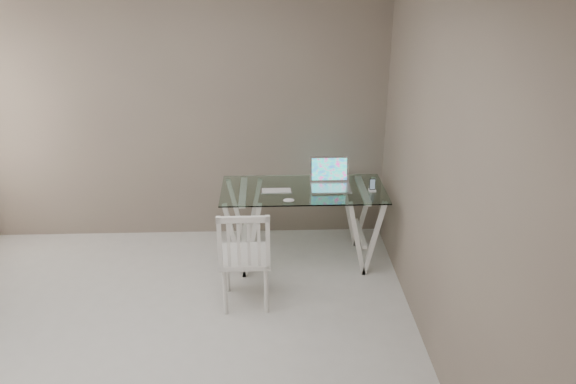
# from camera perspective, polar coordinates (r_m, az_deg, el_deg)

# --- Properties ---
(room) EXTENTS (4.50, 4.52, 2.71)m
(room) POSITION_cam_1_polar(r_m,az_deg,el_deg) (3.40, -17.34, 4.34)
(room) COLOR #BCB9B4
(room) RESTS_ON ground
(desk) EXTENTS (1.50, 0.70, 0.75)m
(desk) POSITION_cam_1_polar(r_m,az_deg,el_deg) (5.29, 1.51, -3.31)
(desk) COLOR silver
(desk) RESTS_ON ground
(chair) EXTENTS (0.42, 0.42, 0.90)m
(chair) POSITION_cam_1_polar(r_m,az_deg,el_deg) (4.57, -4.41, -6.39)
(chair) COLOR silver
(chair) RESTS_ON ground
(laptop) EXTENTS (0.36, 0.31, 0.25)m
(laptop) POSITION_cam_1_polar(r_m,az_deg,el_deg) (5.20, 4.30, 1.24)
(laptop) COLOR silver
(laptop) RESTS_ON desk
(keyboard) EXTENTS (0.28, 0.12, 0.01)m
(keyboard) POSITION_cam_1_polar(r_m,az_deg,el_deg) (5.09, -1.19, 0.12)
(keyboard) COLOR silver
(keyboard) RESTS_ON desk
(mouse) EXTENTS (0.10, 0.06, 0.03)m
(mouse) POSITION_cam_1_polar(r_m,az_deg,el_deg) (4.87, 0.08, -0.85)
(mouse) COLOR silver
(mouse) RESTS_ON desk
(phone_dock) EXTENTS (0.06, 0.06, 0.12)m
(phone_dock) POSITION_cam_1_polar(r_m,az_deg,el_deg) (5.14, 8.56, 0.43)
(phone_dock) COLOR white
(phone_dock) RESTS_ON desk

